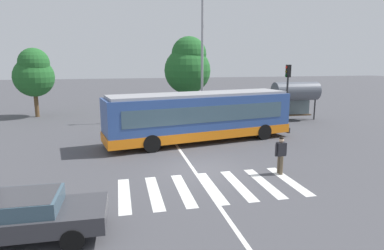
# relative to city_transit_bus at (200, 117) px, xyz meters

# --- Properties ---
(ground_plane) EXTENTS (160.00, 160.00, 0.00)m
(ground_plane) POSITION_rel_city_transit_bus_xyz_m (-1.30, -5.24, -1.59)
(ground_plane) COLOR #47474C
(city_transit_bus) EXTENTS (12.20, 4.75, 3.06)m
(city_transit_bus) POSITION_rel_city_transit_bus_xyz_m (0.00, 0.00, 0.00)
(city_transit_bus) COLOR black
(city_transit_bus) RESTS_ON ground_plane
(pedestrian_crossing_street) EXTENTS (0.58, 0.34, 1.72)m
(pedestrian_crossing_street) POSITION_rel_city_transit_bus_xyz_m (2.03, -6.58, -0.62)
(pedestrian_crossing_street) COLOR brown
(pedestrian_crossing_street) RESTS_ON ground_plane
(foreground_sedan) EXTENTS (4.54, 1.95, 1.35)m
(foreground_sedan) POSITION_rel_city_transit_bus_xyz_m (-7.67, -10.02, -0.82)
(foreground_sedan) COLOR black
(foreground_sedan) RESTS_ON ground_plane
(parked_car_teal) EXTENTS (2.01, 4.57, 1.35)m
(parked_car_teal) POSITION_rel_city_transit_bus_xyz_m (-2.28, 7.73, -0.82)
(parked_car_teal) COLOR black
(parked_car_teal) RESTS_ON ground_plane
(parked_car_silver) EXTENTS (1.96, 4.54, 1.35)m
(parked_car_silver) POSITION_rel_city_transit_bus_xyz_m (0.54, 7.57, -0.82)
(parked_car_silver) COLOR black
(parked_car_silver) RESTS_ON ground_plane
(parked_car_black) EXTENTS (2.04, 4.59, 1.35)m
(parked_car_black) POSITION_rel_city_transit_bus_xyz_m (3.13, 7.63, -0.82)
(parked_car_black) COLOR black
(parked_car_black) RESTS_ON ground_plane
(traffic_light_far_corner) EXTENTS (0.33, 0.32, 4.71)m
(traffic_light_far_corner) POSITION_rel_city_transit_bus_xyz_m (7.19, 2.45, 1.57)
(traffic_light_far_corner) COLOR #28282B
(traffic_light_far_corner) RESTS_ON ground_plane
(bus_stop_shelter) EXTENTS (3.90, 1.54, 3.25)m
(bus_stop_shelter) POSITION_rel_city_transit_bus_xyz_m (9.57, 5.32, 0.83)
(bus_stop_shelter) COLOR #28282B
(bus_stop_shelter) RESTS_ON ground_plane
(twin_arm_street_lamp) EXTENTS (4.93, 0.32, 10.47)m
(twin_arm_street_lamp) POSITION_rel_city_transit_bus_xyz_m (1.92, 7.06, 4.76)
(twin_arm_street_lamp) COLOR #939399
(twin_arm_street_lamp) RESTS_ON ground_plane
(background_tree_left) EXTENTS (3.48, 3.48, 6.09)m
(background_tree_left) POSITION_rel_city_transit_bus_xyz_m (-12.10, 12.01, 2.33)
(background_tree_left) COLOR brown
(background_tree_left) RESTS_ON ground_plane
(background_tree_right) EXTENTS (4.85, 4.85, 7.47)m
(background_tree_right) POSITION_rel_city_transit_bus_xyz_m (2.30, 14.51, 2.87)
(background_tree_right) COLOR brown
(background_tree_right) RESTS_ON ground_plane
(crosswalk_painted_stripes) EXTENTS (7.31, 3.39, 0.01)m
(crosswalk_painted_stripes) POSITION_rel_city_transit_bus_xyz_m (-1.44, -7.45, -1.58)
(crosswalk_painted_stripes) COLOR silver
(crosswalk_painted_stripes) RESTS_ON ground_plane
(lane_center_line) EXTENTS (0.16, 24.00, 0.01)m
(lane_center_line) POSITION_rel_city_transit_bus_xyz_m (-1.64, -3.24, -1.59)
(lane_center_line) COLOR silver
(lane_center_line) RESTS_ON ground_plane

